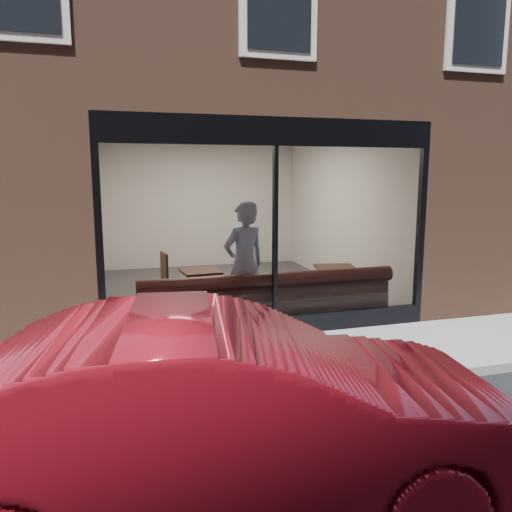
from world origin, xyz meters
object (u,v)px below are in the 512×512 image
object	(u,v)px
cafe_table_left	(201,271)
parked_car	(226,415)
cafe_table_right	(336,268)
person	(244,265)
cafe_chair_left	(155,291)
banquette	(266,314)

from	to	relation	value
cafe_table_left	parked_car	xyz separation A→B (m)	(-0.75, -5.15, -0.01)
cafe_table_left	cafe_table_right	bearing A→B (deg)	-9.03
person	cafe_chair_left	distance (m)	2.37
person	cafe_chair_left	bearing A→B (deg)	-75.36
person	cafe_table_left	xyz separation A→B (m)	(-0.52, 0.96, -0.26)
banquette	cafe_table_right	distance (m)	1.79
banquette	cafe_table_right	size ratio (longest dim) A/B	5.78
cafe_table_left	cafe_table_right	size ratio (longest dim) A/B	0.91
person	cafe_table_left	world-z (taller)	person
cafe_chair_left	person	bearing A→B (deg)	115.04
parked_car	person	bearing A→B (deg)	-8.52
banquette	cafe_chair_left	world-z (taller)	banquette
person	cafe_table_right	world-z (taller)	person
person	cafe_table_right	size ratio (longest dim) A/B	2.89
person	cafe_table_left	bearing A→B (deg)	-80.15
cafe_table_left	parked_car	size ratio (longest dim) A/B	0.14
banquette	cafe_table_left	xyz separation A→B (m)	(-0.84, 1.13, 0.52)
person	cafe_table_left	size ratio (longest dim) A/B	3.17
cafe_table_left	cafe_table_right	xyz separation A→B (m)	(2.38, -0.38, 0.00)
person	cafe_chair_left	xyz separation A→B (m)	(-1.23, 1.87, -0.76)
banquette	cafe_table_left	distance (m)	1.50
cafe_table_left	cafe_chair_left	world-z (taller)	cafe_table_left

